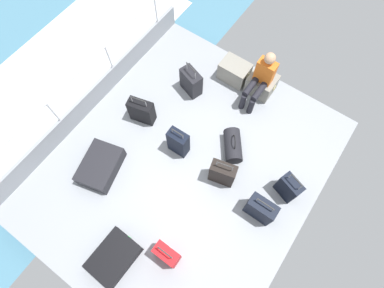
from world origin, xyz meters
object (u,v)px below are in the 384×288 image
object	(u,v)px
cargo_crate_0	(234,71)
suitcase_3	(142,111)
suitcase_2	(261,209)
suitcase_8	(178,142)
duffel_bag	(233,146)
suitcase_7	(222,173)
suitcase_5	(191,82)
suitcase_4	(114,257)
cargo_crate_1	(261,84)
passenger_seated	(261,79)
suitcase_6	(288,188)
suitcase_0	(167,254)
suitcase_1	(101,166)

from	to	relation	value
cargo_crate_0	suitcase_3	world-z (taller)	suitcase_3
suitcase_3	suitcase_2	bearing A→B (deg)	-6.47
suitcase_2	suitcase_8	distance (m)	1.76
cargo_crate_0	duffel_bag	world-z (taller)	duffel_bag
suitcase_8	cargo_crate_0	bearing A→B (deg)	90.82
suitcase_2	suitcase_7	size ratio (longest dim) A/B	0.92
cargo_crate_0	suitcase_3	distance (m)	1.99
suitcase_5	duffel_bag	world-z (taller)	suitcase_5
suitcase_4	suitcase_8	distance (m)	2.12
cargo_crate_1	passenger_seated	world-z (taller)	passenger_seated
suitcase_3	suitcase_8	bearing A→B (deg)	-8.05
suitcase_6	suitcase_8	size ratio (longest dim) A/B	1.00
suitcase_0	suitcase_2	bearing A→B (deg)	59.86
suitcase_4	cargo_crate_1	bearing A→B (deg)	85.96
suitcase_0	suitcase_8	bearing A→B (deg)	120.79
suitcase_7	suitcase_8	bearing A→B (deg)	178.59
suitcase_6	duffel_bag	bearing A→B (deg)	172.01
passenger_seated	suitcase_7	xyz separation A→B (m)	(0.37, -1.81, -0.30)
cargo_crate_0	duffel_bag	distance (m)	1.58
suitcase_2	suitcase_5	size ratio (longest dim) A/B	0.92
passenger_seated	suitcase_4	bearing A→B (deg)	-94.23
suitcase_6	suitcase_1	bearing A→B (deg)	-152.43
cargo_crate_0	suitcase_8	distance (m)	1.91
suitcase_1	cargo_crate_1	bearing A→B (deg)	64.65
suitcase_4	duffel_bag	distance (m)	2.70
suitcase_5	duffel_bag	xyz separation A→B (m)	(1.35, -0.62, -0.11)
suitcase_1	passenger_seated	bearing A→B (deg)	63.24
suitcase_2	suitcase_7	world-z (taller)	suitcase_7
cargo_crate_1	suitcase_3	xyz separation A→B (m)	(-1.49, -1.84, 0.06)
suitcase_0	suitcase_3	distance (m)	2.53
suitcase_2	duffel_bag	size ratio (longest dim) A/B	1.00
passenger_seated	suitcase_7	bearing A→B (deg)	-78.28
cargo_crate_0	suitcase_8	bearing A→B (deg)	-89.18
cargo_crate_1	suitcase_6	size ratio (longest dim) A/B	0.76
passenger_seated	suitcase_3	world-z (taller)	passenger_seated
cargo_crate_1	duffel_bag	world-z (taller)	duffel_bag
cargo_crate_1	suitcase_6	distance (m)	2.10
suitcase_1	suitcase_6	bearing A→B (deg)	27.57
duffel_bag	suitcase_5	bearing A→B (deg)	155.34
cargo_crate_1	suitcase_0	size ratio (longest dim) A/B	0.75
suitcase_4	suitcase_7	distance (m)	2.18
cargo_crate_0	suitcase_4	world-z (taller)	cargo_crate_0
suitcase_3	suitcase_5	world-z (taller)	suitcase_5
suitcase_7	duffel_bag	world-z (taller)	suitcase_7
suitcase_7	suitcase_5	bearing A→B (deg)	141.10
passenger_seated	suitcase_3	size ratio (longest dim) A/B	1.61
suitcase_4	suitcase_0	bearing A→B (deg)	37.46
suitcase_6	duffel_bag	distance (m)	1.18
suitcase_6	suitcase_0	bearing A→B (deg)	-117.19
suitcase_0	suitcase_5	bearing A→B (deg)	118.57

